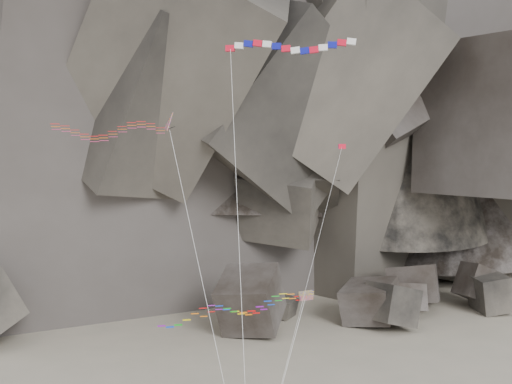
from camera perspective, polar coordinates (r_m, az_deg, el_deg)
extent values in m
cube|color=#47423F|center=(99.49, 19.12, -8.26)|extent=(7.05, 5.66, 6.83)
cube|color=#47423F|center=(95.51, 13.79, -8.59)|extent=(9.44, 10.55, 7.33)
cube|color=#47423F|center=(80.97, -0.49, -10.46)|extent=(9.96, 10.59, 9.04)
cube|color=#47423F|center=(91.21, 12.70, -9.70)|extent=(6.79, 6.70, 5.43)
cube|color=#47423F|center=(89.12, 2.54, -10.33)|extent=(4.41, 4.51, 3.06)
cube|color=#47423F|center=(87.01, 10.11, -10.05)|extent=(9.55, 9.04, 6.27)
cube|color=#47423F|center=(97.37, 20.03, -8.56)|extent=(4.88, 5.88, 5.59)
cube|color=#47423F|center=(85.62, 11.92, -10.25)|extent=(7.35, 7.73, 6.47)
cylinder|color=silver|center=(45.52, -4.53, -9.22)|extent=(5.13, 11.54, 24.22)
cube|color=red|center=(50.54, -2.31, 12.63)|extent=(0.77, 0.61, 0.45)
cube|color=white|center=(50.43, -1.50, 12.87)|extent=(0.81, 0.62, 0.51)
cube|color=#0D1093|center=(50.27, -0.67, 13.03)|extent=(0.83, 0.62, 0.54)
cube|color=red|center=(50.08, 0.17, 13.08)|extent=(0.83, 0.63, 0.54)
cube|color=white|center=(49.89, 1.01, 13.00)|extent=(0.81, 0.62, 0.52)
cube|color=#0D1093|center=(49.71, 1.85, 12.82)|extent=(0.78, 0.61, 0.47)
cube|color=red|center=(49.58, 2.69, 12.61)|extent=(0.80, 0.62, 0.50)
cube|color=white|center=(49.51, 3.53, 12.45)|extent=(0.82, 0.62, 0.53)
cube|color=#0D1093|center=(49.51, 4.35, 12.40)|extent=(0.83, 0.63, 0.54)
cube|color=red|center=(49.56, 5.17, 12.47)|extent=(0.82, 0.62, 0.53)
cube|color=white|center=(49.64, 5.99, 12.64)|extent=(0.79, 0.62, 0.48)
cube|color=#0D1093|center=(49.72, 6.81, 12.85)|extent=(0.79, 0.62, 0.48)
cube|color=red|center=(49.78, 7.64, 13.02)|extent=(0.82, 0.62, 0.53)
cube|color=white|center=(49.79, 8.48, 13.08)|extent=(0.83, 0.63, 0.54)
cylinder|color=silver|center=(45.00, -1.49, -5.60)|extent=(0.33, 11.44, 30.00)
cube|color=yellow|center=(48.74, 4.49, -9.05)|extent=(1.16, 0.40, 0.64)
cube|color=#0CB219|center=(48.65, 4.52, -9.37)|extent=(0.97, 0.28, 0.44)
cube|color=red|center=(53.74, 7.67, 4.04)|extent=(0.63, 0.11, 0.40)
cube|color=#0D1093|center=(53.70, 7.45, 4.04)|extent=(0.23, 0.08, 0.41)
cylinder|color=silver|center=(47.59, 4.15, -9.70)|extent=(9.17, 13.75, 22.42)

